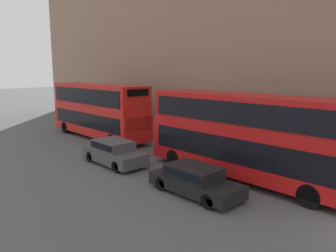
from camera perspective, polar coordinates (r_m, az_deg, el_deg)
The scene contains 5 objects.
bus_leading at distance 16.78m, azimuth 13.20°, elevation -1.18°, with size 2.59×11.01×4.27m.
bus_second_in_queue at distance 26.99m, azimuth -12.01°, elevation 3.00°, with size 2.59×10.60×4.33m.
car_dark_sedan at distance 14.73m, azimuth 4.69°, elevation -9.23°, with size 1.77×4.37×1.28m.
car_hatchback at distance 19.43m, azimuth -9.39°, elevation -4.43°, with size 1.81×4.28×1.42m.
pedestrian at distance 20.84m, azimuth 9.64°, elevation -3.39°, with size 0.36×0.36×1.68m.
Camera 1 is at (-12.11, -2.52, 5.48)m, focal length 35.00 mm.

